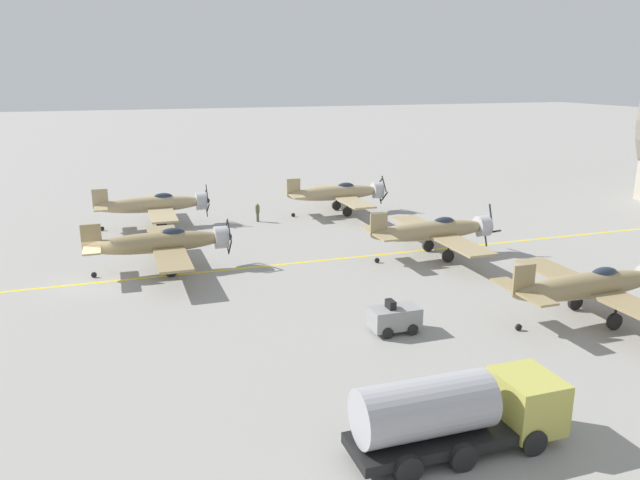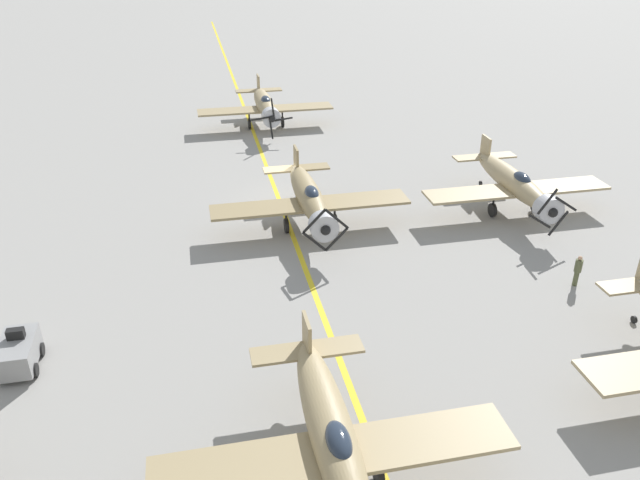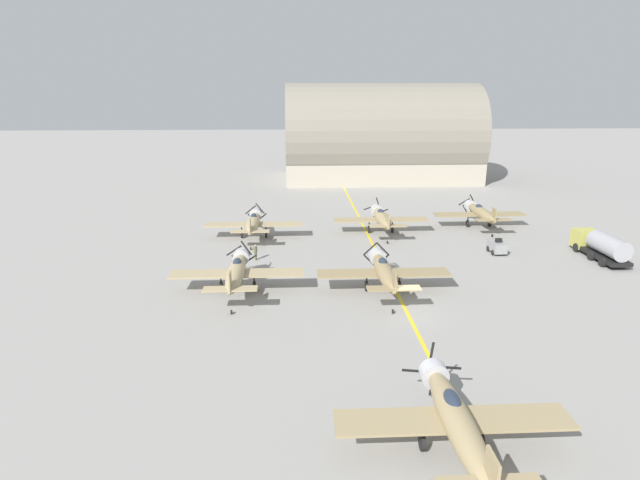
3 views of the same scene
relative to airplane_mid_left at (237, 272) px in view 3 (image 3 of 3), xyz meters
name	(u,v)px [view 3 (image 3 of 3)]	position (x,y,z in m)	size (l,w,h in m)	color
ground_plane	(407,313)	(14.44, -5.10, -2.01)	(400.00, 400.00, 0.00)	gray
taxiway_stripe	(407,313)	(14.44, -5.10, -2.01)	(0.30, 160.00, 0.01)	yellow
airplane_mid_left	(237,272)	(0.00, 0.00, 0.00)	(12.00, 9.98, 3.65)	tan
airplane_far_right	(481,213)	(29.83, 20.95, 0.00)	(12.00, 9.98, 3.65)	#937E56
airplane_far_center	(382,218)	(16.23, 18.75, 0.00)	(12.00, 9.98, 3.73)	#9E8A61
airplane_near_center	(456,419)	(13.16, -21.55, 0.00)	(12.00, 9.98, 3.80)	#9E8961
airplane_far_left	(253,223)	(0.14, 17.17, 0.00)	(12.00, 9.98, 3.65)	tan
airplane_mid_center	(384,271)	(13.23, -0.53, 0.00)	(12.00, 9.98, 3.65)	#947F56
fuel_tanker	(601,245)	(38.24, 7.63, -0.50)	(2.67, 8.00, 2.98)	black
tow_tractor	(497,246)	(27.87, 10.06, -1.22)	(1.57, 2.60, 1.79)	gray
ground_crew_walking	(256,252)	(0.98, 8.97, -1.07)	(0.38, 0.38, 1.73)	#515638
hangar	(380,143)	(22.52, 59.43, 5.30)	(37.77, 20.96, 20.96)	#B2A893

